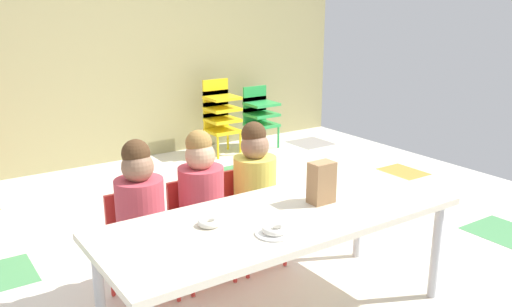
{
  "coord_description": "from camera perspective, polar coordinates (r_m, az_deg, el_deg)",
  "views": [
    {
      "loc": [
        -1.68,
        -2.85,
        1.62
      ],
      "look_at": [
        -0.18,
        -0.64,
        0.85
      ],
      "focal_mm": 37.5,
      "sensor_mm": 36.0,
      "label": 1
    }
  ],
  "objects": [
    {
      "name": "ground_plane",
      "position": [
        3.69,
        -3.26,
        -10.08
      ],
      "size": [
        5.82,
        4.85,
        0.02
      ],
      "color": "silver"
    },
    {
      "name": "back_wall",
      "position": [
        5.55,
        -16.79,
        11.26
      ],
      "size": [
        5.82,
        0.1,
        2.43
      ],
      "primitive_type": "cube",
      "color": "tan",
      "rests_on": "ground_plane"
    },
    {
      "name": "craft_table",
      "position": [
        2.69,
        2.75,
        -7.43
      ],
      "size": [
        1.85,
        0.72,
        0.6
      ],
      "color": "beige",
      "rests_on": "ground_plane"
    },
    {
      "name": "seated_child_near_camera",
      "position": [
        2.93,
        -12.32,
        -5.55
      ],
      "size": [
        0.32,
        0.31,
        0.92
      ],
      "color": "red",
      "rests_on": "ground_plane"
    },
    {
      "name": "seated_child_middle_seat",
      "position": [
        3.07,
        -5.94,
        -4.22
      ],
      "size": [
        0.34,
        0.34,
        0.92
      ],
      "color": "red",
      "rests_on": "ground_plane"
    },
    {
      "name": "seated_child_far_right",
      "position": [
        3.25,
        -0.2,
        -2.97
      ],
      "size": [
        0.32,
        0.31,
        0.92
      ],
      "color": "red",
      "rests_on": "ground_plane"
    },
    {
      "name": "kid_chair_yellow_stack",
      "position": [
        5.75,
        -3.81,
        4.41
      ],
      "size": [
        0.32,
        0.3,
        0.8
      ],
      "color": "yellow",
      "rests_on": "ground_plane"
    },
    {
      "name": "kid_chair_green_stack",
      "position": [
        6.03,
        0.38,
        4.4
      ],
      "size": [
        0.32,
        0.3,
        0.68
      ],
      "color": "green",
      "rests_on": "ground_plane"
    },
    {
      "name": "paper_bag_brown",
      "position": [
        2.79,
        7.0,
        -3.08
      ],
      "size": [
        0.13,
        0.09,
        0.22
      ],
      "primitive_type": "cube",
      "color": "#9E754C",
      "rests_on": "craft_table"
    },
    {
      "name": "paper_plate_near_edge",
      "position": [
        2.45,
        2.0,
        -8.5
      ],
      "size": [
        0.18,
        0.18,
        0.01
      ],
      "primitive_type": "cylinder",
      "color": "white",
      "rests_on": "craft_table"
    },
    {
      "name": "donut_powdered_on_plate",
      "position": [
        2.44,
        2.01,
        -8.09
      ],
      "size": [
        0.12,
        0.12,
        0.03
      ],
      "primitive_type": "torus",
      "color": "white",
      "rests_on": "craft_table"
    },
    {
      "name": "donut_powdered_loose",
      "position": [
        2.53,
        -5.02,
        -7.34
      ],
      "size": [
        0.11,
        0.11,
        0.03
      ],
      "primitive_type": "torus",
      "color": "white",
      "rests_on": "craft_table"
    }
  ]
}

